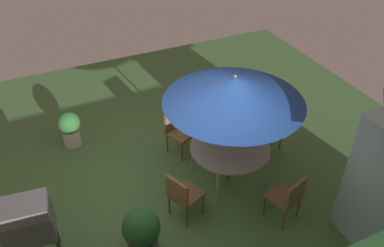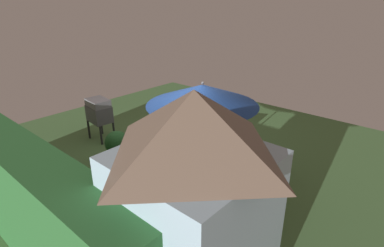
{
  "view_description": "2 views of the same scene",
  "coord_description": "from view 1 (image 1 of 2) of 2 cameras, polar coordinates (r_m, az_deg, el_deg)",
  "views": [
    {
      "loc": [
        1.94,
        4.83,
        5.27
      ],
      "look_at": [
        -0.43,
        -0.32,
        1.13
      ],
      "focal_mm": 37.64,
      "sensor_mm": 36.0,
      "label": 1
    },
    {
      "loc": [
        -4.69,
        4.74,
        3.73
      ],
      "look_at": [
        -0.46,
        -0.12,
        1.09
      ],
      "focal_mm": 28.26,
      "sensor_mm": 36.0,
      "label": 2
    }
  ],
  "objects": [
    {
      "name": "patio_table",
      "position": [
        7.15,
        5.41,
        -3.54
      ],
      "size": [
        1.42,
        1.42,
        0.78
      ],
      "color": "#B2ADA3",
      "rests_on": "ground"
    },
    {
      "name": "chair_toward_hedge",
      "position": [
        7.92,
        -2.01,
        -0.81
      ],
      "size": [
        0.61,
        0.61,
        0.9
      ],
      "color": "olive",
      "rests_on": "ground"
    },
    {
      "name": "potted_plant_by_shed",
      "position": [
        8.47,
        -16.93,
        -0.51
      ],
      "size": [
        0.45,
        0.45,
        0.78
      ],
      "color": "silver",
      "rests_on": "ground"
    },
    {
      "name": "patio_umbrella",
      "position": [
        6.45,
        6.01,
        4.74
      ],
      "size": [
        2.33,
        2.33,
        2.21
      ],
      "color": "#4C4C51",
      "rests_on": "ground"
    },
    {
      "name": "chair_near_shed",
      "position": [
        6.74,
        13.45,
        -10.0
      ],
      "size": [
        0.58,
        0.58,
        0.9
      ],
      "color": "olive",
      "rests_on": "ground"
    },
    {
      "name": "chair_toward_house",
      "position": [
        6.6,
        -1.35,
        -9.98
      ],
      "size": [
        0.61,
        0.6,
        0.9
      ],
      "color": "olive",
      "rests_on": "ground"
    },
    {
      "name": "chair_far_side",
      "position": [
        8.12,
        11.12,
        -0.47
      ],
      "size": [
        0.6,
        0.6,
        0.9
      ],
      "color": "olive",
      "rests_on": "ground"
    },
    {
      "name": "ground_plane",
      "position": [
        7.41,
        -2.02,
        -9.27
      ],
      "size": [
        11.0,
        11.0,
        0.0
      ],
      "primitive_type": "plane",
      "color": "#47703D"
    },
    {
      "name": "potted_plant_by_grill",
      "position": [
        6.25,
        -7.16,
        -14.94
      ],
      "size": [
        0.58,
        0.58,
        0.82
      ],
      "color": "#4C4C51",
      "rests_on": "ground"
    },
    {
      "name": "bbq_grill",
      "position": [
        6.23,
        -22.33,
        -12.74
      ],
      "size": [
        0.75,
        0.58,
        1.2
      ],
      "color": "#47474C",
      "rests_on": "ground"
    }
  ]
}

